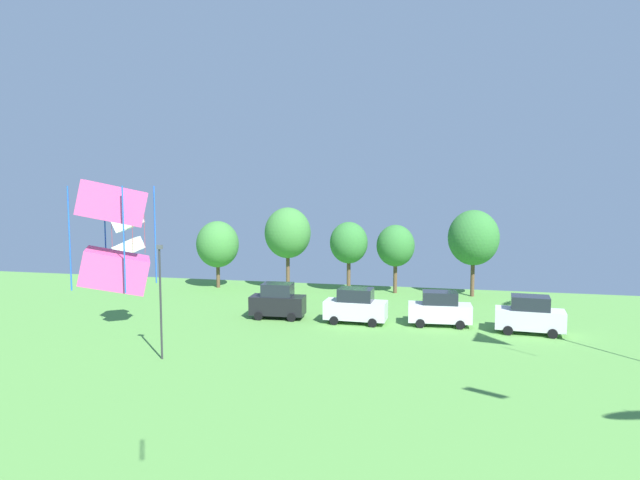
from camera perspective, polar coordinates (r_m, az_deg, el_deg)
The scene contains 12 objects.
kite_flying_6 at distance 40.37m, azimuth -18.61°, elevation 0.52°, with size 2.16×2.00×3.20m.
kite_flying_9 at distance 8.30m, azimuth -19.91°, elevation 0.32°, with size 1.22×1.19×1.56m.
parked_car_leftmost at distance 43.62m, azimuth -4.25°, elevation -6.13°, with size 4.19×2.21×2.69m.
parked_car_second_from_left at distance 42.08m, azimuth 3.58°, elevation -6.62°, with size 4.57×2.19×2.58m.
parked_car_third_from_left at distance 42.12m, azimuth 11.88°, elevation -6.77°, with size 4.57×2.20×2.49m.
parked_car_rightmost_in_row at distance 41.64m, azimuth 20.25°, elevation -7.07°, with size 4.65×2.36×2.59m.
light_post_0 at distance 34.17m, azimuth -15.67°, elevation -5.37°, with size 0.36×0.20×6.67m.
treeline_tree_0 at distance 57.08m, azimuth -10.20°, elevation -0.43°, with size 4.17×4.17×6.61m.
treeline_tree_1 at distance 55.38m, azimuth -3.25°, elevation 0.70°, with size 4.49×4.49×7.98m.
treeline_tree_2 at distance 53.73m, azimuth 2.90°, elevation -0.30°, with size 3.57×3.57×6.68m.
treeline_tree_3 at distance 53.73m, azimuth 7.56°, elevation -0.59°, with size 3.55×3.55×6.44m.
treeline_tree_4 at distance 53.39m, azimuth 15.10°, elevation 0.21°, with size 4.57×4.57×7.89m.
Camera 1 is at (1.86, 3.34, 9.99)m, focal length 32.00 mm.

